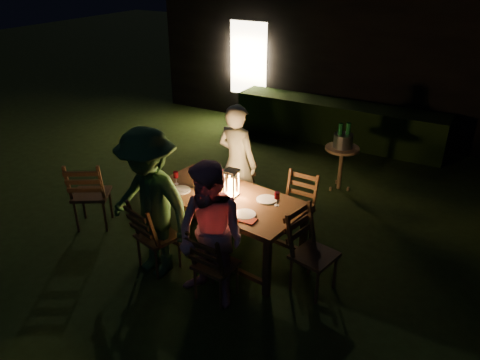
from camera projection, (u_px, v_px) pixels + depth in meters
The scene contains 29 objects.
garden_envelope at pixel (398, 46), 10.55m from camera, with size 40.00×40.00×3.20m.
dining_table at pixel (226, 202), 5.75m from camera, with size 2.04×1.20×0.81m.
chair_near_left at pixel (157, 247), 5.63m from camera, with size 0.54×0.57×0.98m.
chair_near_right at pixel (215, 276), 5.15m from camera, with size 0.44×0.47×0.94m.
chair_far_left at pixel (235, 200), 6.74m from camera, with size 0.50×0.52×0.90m.
chair_far_right at pixel (295, 221), 6.20m from camera, with size 0.43×0.46×0.95m.
chair_end at pixel (312, 266), 5.27m from camera, with size 0.57×0.54×1.01m.
chair_spare at pixel (93, 205), 6.50m from camera, with size 0.67×0.69×1.07m.
person_house_side at pixel (237, 163), 6.53m from camera, with size 0.62×0.41×1.69m, color beige.
person_opp_right at pixel (211, 237), 4.87m from camera, with size 0.80×0.63×1.65m, color pink.
person_opp_left at pixel (150, 204), 5.32m from camera, with size 1.18×0.68×1.83m, color #2E5B2D.
lantern at pixel (232, 185), 5.65m from camera, with size 0.16×0.16×0.35m.
plate_far_left at pixel (204, 178), 6.16m from camera, with size 0.25×0.25×0.01m, color white.
plate_near_left at pixel (181, 190), 5.85m from camera, with size 0.25×0.25×0.01m, color white.
plate_far_right at pixel (267, 200), 5.62m from camera, with size 0.25×0.25×0.01m, color white.
plate_near_right at pixel (245, 214), 5.31m from camera, with size 0.25×0.25×0.01m, color white.
wineglass_a at pixel (221, 176), 6.04m from camera, with size 0.06×0.06×0.18m, color #59070F, non-canonical shape.
wineglass_b at pixel (176, 178), 5.97m from camera, with size 0.06×0.06×0.18m, color #59070F, non-canonical shape.
wineglass_c at pixel (231, 206), 5.31m from camera, with size 0.06×0.06×0.18m, color #59070F, non-canonical shape.
wineglass_d at pixel (277, 199), 5.47m from camera, with size 0.06×0.06×0.18m, color #59070F, non-canonical shape.
wineglass_e at pixel (203, 197), 5.51m from camera, with size 0.06×0.06×0.18m, color silver, non-canonical shape.
bottle_table at pixel (210, 181), 5.78m from camera, with size 0.07×0.07×0.28m, color #0F471E.
napkin_left at pixel (199, 203), 5.56m from camera, with size 0.18×0.14×0.01m, color red.
napkin_right at pixel (248, 220), 5.20m from camera, with size 0.18×0.14×0.01m, color red.
phone at pixel (172, 191), 5.83m from camera, with size 0.14×0.07×0.01m, color black.
side_table at pixel (342, 152), 7.39m from camera, with size 0.54×0.54×0.72m.
ice_bucket at pixel (343, 141), 7.31m from camera, with size 0.30×0.30×0.22m, color #A5A8AD.
bottle_bucket_a at pixel (340, 138), 7.28m from camera, with size 0.07×0.07×0.32m, color #0F471E.
bottle_bucket_b at pixel (347, 138), 7.30m from camera, with size 0.07×0.07×0.32m, color #0F471E.
Camera 1 is at (2.25, -5.00, 3.51)m, focal length 35.00 mm.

